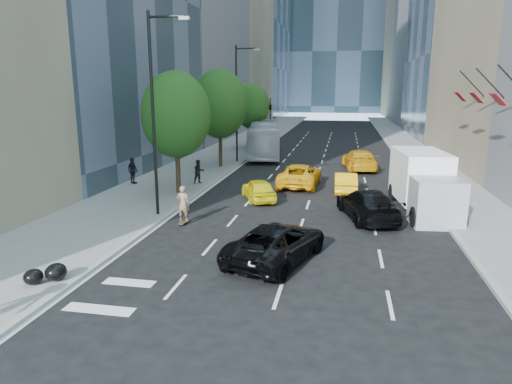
% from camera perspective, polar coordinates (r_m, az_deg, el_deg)
% --- Properties ---
extents(ground, '(160.00, 160.00, 0.00)m').
position_cam_1_polar(ground, '(18.95, 1.52, -7.38)').
color(ground, black).
rests_on(ground, ground).
extents(sidewalk_left, '(6.00, 120.00, 0.15)m').
position_cam_1_polar(sidewalk_left, '(49.44, -3.08, 5.29)').
color(sidewalk_left, slate).
rests_on(sidewalk_left, ground).
extents(sidewalk_right, '(4.00, 120.00, 0.15)m').
position_cam_1_polar(sidewalk_right, '(48.51, 19.33, 4.45)').
color(sidewalk_right, slate).
rests_on(sidewalk_right, ground).
extents(tower_right_far, '(20.00, 24.00, 50.00)m').
position_cam_1_polar(tower_right_far, '(118.56, 21.56, 20.95)').
color(tower_right_far, '#7A6F54').
rests_on(tower_right_far, ground).
extents(lamp_near, '(2.13, 0.22, 10.00)m').
position_cam_1_polar(lamp_near, '(23.44, -12.41, 10.75)').
color(lamp_near, black).
rests_on(lamp_near, sidewalk_left).
extents(lamp_far, '(2.13, 0.22, 10.00)m').
position_cam_1_polar(lamp_far, '(40.61, -2.21, 11.79)').
color(lamp_far, black).
rests_on(lamp_far, sidewalk_left).
extents(tree_near, '(4.20, 4.20, 7.46)m').
position_cam_1_polar(tree_near, '(28.44, -9.98, 9.47)').
color(tree_near, black).
rests_on(tree_near, sidewalk_left).
extents(tree_mid, '(4.50, 4.50, 7.99)m').
position_cam_1_polar(tree_mid, '(37.93, -4.56, 10.94)').
color(tree_mid, black).
rests_on(tree_mid, sidewalk_left).
extents(tree_far, '(3.90, 3.90, 6.92)m').
position_cam_1_polar(tree_far, '(50.60, -0.57, 10.66)').
color(tree_far, black).
rests_on(tree_far, sidewalk_left).
extents(traffic_signal, '(2.48, 0.53, 5.20)m').
position_cam_1_polar(traffic_signal, '(58.34, 1.80, 10.56)').
color(traffic_signal, black).
rests_on(traffic_signal, sidewalk_left).
extents(facade_flags, '(1.85, 13.30, 2.05)m').
position_cam_1_polar(facade_flags, '(28.62, 27.18, 10.73)').
color(facade_flags, black).
rests_on(facade_flags, ground).
extents(skateboarder, '(0.68, 0.47, 1.81)m').
position_cam_1_polar(skateboarder, '(22.62, -9.07, -1.76)').
color(skateboarder, '#746048').
rests_on(skateboarder, ground).
extents(black_sedan_lincoln, '(3.93, 5.76, 1.46)m').
position_cam_1_polar(black_sedan_lincoln, '(17.70, 2.61, -6.35)').
color(black_sedan_lincoln, black).
rests_on(black_sedan_lincoln, ground).
extents(black_sedan_mercedes, '(3.48, 5.71, 1.55)m').
position_cam_1_polar(black_sedan_mercedes, '(23.90, 13.77, -1.52)').
color(black_sedan_mercedes, black).
rests_on(black_sedan_mercedes, ground).
extents(taxi_a, '(2.92, 4.13, 1.31)m').
position_cam_1_polar(taxi_a, '(27.21, 0.34, 0.33)').
color(taxi_a, '#CEBE0A').
rests_on(taxi_a, ground).
extents(taxi_b, '(1.52, 4.00, 1.30)m').
position_cam_1_polar(taxi_b, '(29.92, 11.11, 1.23)').
color(taxi_b, orange).
rests_on(taxi_b, ground).
extents(taxi_c, '(2.79, 5.57, 1.51)m').
position_cam_1_polar(taxi_c, '(31.32, 5.52, 2.13)').
color(taxi_c, '#E4A20C').
rests_on(taxi_c, ground).
extents(taxi_d, '(3.05, 5.90, 1.63)m').
position_cam_1_polar(taxi_d, '(38.50, 12.81, 3.96)').
color(taxi_d, orange).
rests_on(taxi_d, ground).
extents(city_bus, '(4.61, 12.45, 3.39)m').
position_cam_1_polar(city_bus, '(45.20, 1.10, 6.67)').
color(city_bus, silver).
rests_on(city_bus, ground).
extents(box_truck, '(3.07, 6.89, 3.20)m').
position_cam_1_polar(box_truck, '(26.00, 20.22, 1.13)').
color(box_truck, white).
rests_on(box_truck, ground).
extents(pedestrian_a, '(1.01, 0.99, 1.64)m').
position_cam_1_polar(pedestrian_a, '(31.49, -7.16, 2.54)').
color(pedestrian_a, black).
rests_on(pedestrian_a, sidewalk_left).
extents(pedestrian_b, '(1.14, 0.91, 1.80)m').
position_cam_1_polar(pedestrian_b, '(32.26, -15.15, 2.58)').
color(pedestrian_b, black).
rests_on(pedestrian_b, sidewalk_left).
extents(garbage_bags, '(1.20, 1.16, 0.60)m').
position_cam_1_polar(garbage_bags, '(17.15, -24.67, -9.28)').
color(garbage_bags, black).
rests_on(garbage_bags, sidewalk_left).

